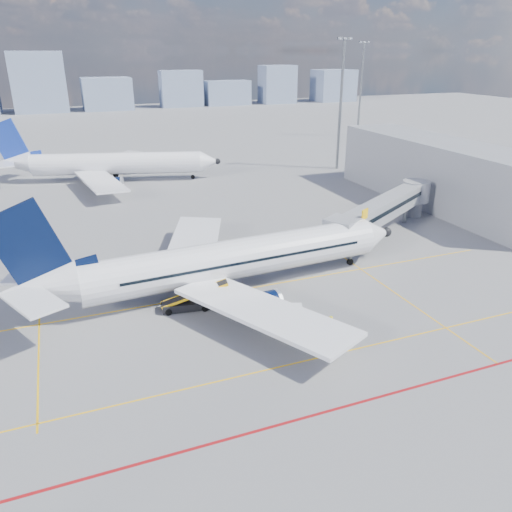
{
  "coord_description": "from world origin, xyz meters",
  "views": [
    {
      "loc": [
        -16.1,
        -35.95,
        23.01
      ],
      "look_at": [
        0.78,
        6.97,
        4.0
      ],
      "focal_mm": 35.0,
      "sensor_mm": 36.0,
      "label": 1
    }
  ],
  "objects": [
    {
      "name": "ground",
      "position": [
        0.0,
        0.0,
        0.0
      ],
      "size": [
        420.0,
        420.0,
        0.0
      ],
      "primitive_type": "plane",
      "color": "gray",
      "rests_on": "ground"
    },
    {
      "name": "second_aircraft",
      "position": [
        -7.89,
        61.5,
        3.22
      ],
      "size": [
        41.05,
        35.15,
        12.21
      ],
      "rotation": [
        0.0,
        0.0,
        -0.27
      ],
      "color": "white",
      "rests_on": "ground"
    },
    {
      "name": "jet_bridge",
      "position": [
        23.51,
        16.91,
        3.74
      ],
      "size": [
        23.55,
        15.78,
        6.3
      ],
      "color": "#93959B",
      "rests_on": "ground"
    },
    {
      "name": "floodlight_mast_ne",
      "position": [
        38.0,
        55.0,
        13.59
      ],
      "size": [
        3.2,
        0.61,
        25.45
      ],
      "color": "slate",
      "rests_on": "ground"
    },
    {
      "name": "belt_loader",
      "position": [
        -6.68,
        5.87,
        0.68
      ],
      "size": [
        6.55,
        2.42,
        2.63
      ],
      "rotation": [
        0.0,
        0.0,
        -0.15
      ],
      "color": "black",
      "rests_on": "ground"
    },
    {
      "name": "cargo_dolly",
      "position": [
        0.89,
        -0.02,
        0.97
      ],
      "size": [
        3.52,
        2.42,
        1.77
      ],
      "rotation": [
        0.0,
        0.0,
        -0.34
      ],
      "color": "black",
      "rests_on": "ground"
    },
    {
      "name": "distant_skyline",
      "position": [
        -20.24,
        190.0,
        10.29
      ],
      "size": [
        256.75,
        15.95,
        26.17
      ],
      "color": "#7584A2",
      "rests_on": "ground"
    },
    {
      "name": "floodlight_mast_far",
      "position": [
        65.0,
        90.0,
        13.59
      ],
      "size": [
        3.2,
        0.61,
        25.45
      ],
      "color": "slate",
      "rests_on": "ground"
    },
    {
      "name": "main_aircraft",
      "position": [
        -2.39,
        8.56,
        3.22
      ],
      "size": [
        42.13,
        36.68,
        12.29
      ],
      "rotation": [
        0.0,
        0.0,
        0.06
      ],
      "color": "white",
      "rests_on": "ground"
    },
    {
      "name": "ramp_worker",
      "position": [
        3.73,
        -3.27,
        0.95
      ],
      "size": [
        0.49,
        0.71,
        1.9
      ],
      "primitive_type": "imported",
      "rotation": [
        0.0,
        0.0,
        1.52
      ],
      "color": "yellow",
      "rests_on": "ground"
    },
    {
      "name": "apron_markings",
      "position": [
        -0.58,
        -3.91,
        0.01
      ],
      "size": [
        90.0,
        35.12,
        0.01
      ],
      "color": "#F9B50D",
      "rests_on": "ground"
    },
    {
      "name": "baggage_tug",
      "position": [
        1.97,
        -3.17,
        0.71
      ],
      "size": [
        2.42,
        1.98,
        1.47
      ],
      "rotation": [
        0.0,
        0.0,
        0.39
      ],
      "color": "white",
      "rests_on": "ground"
    },
    {
      "name": "terminal_block",
      "position": [
        39.95,
        26.0,
        5.0
      ],
      "size": [
        10.0,
        42.0,
        10.0
      ],
      "color": "#93959B",
      "rests_on": "ground"
    }
  ]
}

